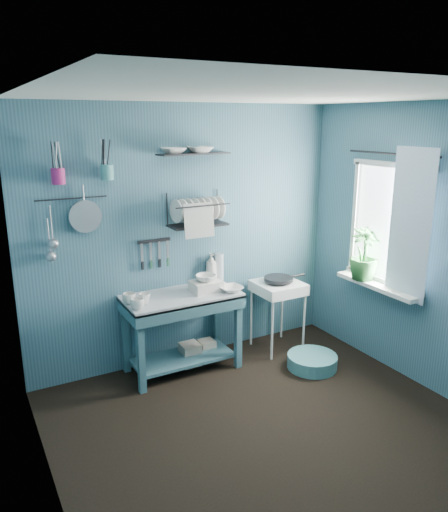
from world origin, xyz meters
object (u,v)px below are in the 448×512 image
storage_tin_large (190,354)px  wash_tub (206,286)px  work_counter (182,332)px  storage_tin_small (207,350)px  hotplate_stand (277,315)px  mug_right (129,299)px  utensil_cup_magenta (58,176)px  potted_plant (364,254)px  floor_basin (312,361)px  mug_left (138,304)px  dish_rack (198,209)px  mug_mid (145,299)px  soap_bottle (211,268)px  utensil_cup_teal (107,172)px  water_bottle (219,267)px  colander (85,216)px  frying_pan (278,279)px

storage_tin_large → wash_tub: bearing=-25.0°
work_counter → storage_tin_small: (0.30, 0.08, -0.28)m
work_counter → hotplate_stand: 1.07m
mug_right → utensil_cup_magenta: (-0.48, 0.19, 1.09)m
hotplate_stand → potted_plant: (0.61, -0.56, 0.72)m
floor_basin → wash_tub: bearing=147.1°
mug_left → dish_rack: 1.06m
mug_left → storage_tin_large: (0.58, 0.21, -0.70)m
mug_mid → potted_plant: (2.06, -0.55, 0.27)m
soap_bottle → dish_rack: size_ratio=0.54×
mug_mid → dish_rack: dish_rack is taller
potted_plant → storage_tin_large: bearing=157.4°
storage_tin_large → floor_basin: size_ratio=0.45×
utensil_cup_teal → work_counter: bearing=-17.8°
storage_tin_large → mug_mid: bearing=-167.1°
hotplate_stand → wash_tub: bearing=177.7°
water_bottle → utensil_cup_magenta: 1.80m
storage_tin_small → water_bottle: bearing=32.5°
mug_left → storage_tin_small: size_ratio=0.61×
wash_tub → storage_tin_large: wash_tub is taller
mug_mid → soap_bottle: size_ratio=0.33×
colander → water_bottle: bearing=0.2°
soap_bottle → storage_tin_small: size_ratio=1.49×
soap_bottle → colander: (-1.20, 0.02, 0.63)m
frying_pan → utensil_cup_teal: 2.02m
mug_left → mug_right: same height
dish_rack → frying_pan: bearing=-10.7°
mug_right → frying_pan: bearing=-1.7°
work_counter → colander: (-0.78, 0.22, 1.16)m
floor_basin → potted_plant: bearing=-2.4°
work_counter → utensil_cup_magenta: utensil_cup_magenta is taller
hotplate_stand → mug_left: bearing=-176.2°
storage_tin_small → mug_right: bearing=-174.3°
utensil_cup_teal → floor_basin: (1.70, -0.77, -1.85)m
frying_pan → utensil_cup_magenta: (-2.05, 0.23, 1.13)m
mug_right → utensil_cup_teal: 1.12m
soap_bottle → utensil_cup_magenta: bearing=-179.4°
frying_pan → storage_tin_large: frying_pan is taller
floor_basin → frying_pan: bearing=95.5°
work_counter → dish_rack: 1.18m
mug_mid → utensil_cup_teal: (-0.20, 0.25, 1.10)m
mug_right → utensil_cup_magenta: 1.20m
frying_pan → floor_basin: bearing=-84.5°
soap_bottle → storage_tin_large: soap_bottle is taller
storage_tin_large → soap_bottle: bearing=25.1°
hotplate_stand → colander: 2.21m
mug_right → storage_tin_large: mug_right is taller
floor_basin → mug_mid: bearing=160.8°
storage_tin_small → colander: bearing=172.9°
storage_tin_large → dish_rack: bearing=29.8°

